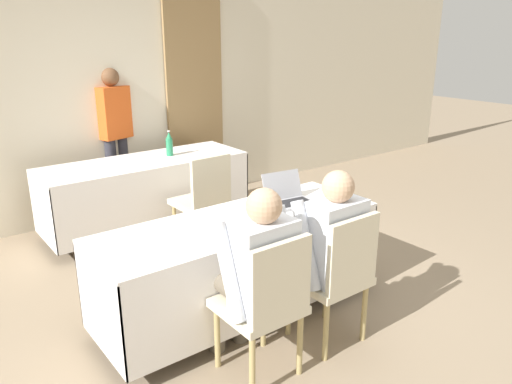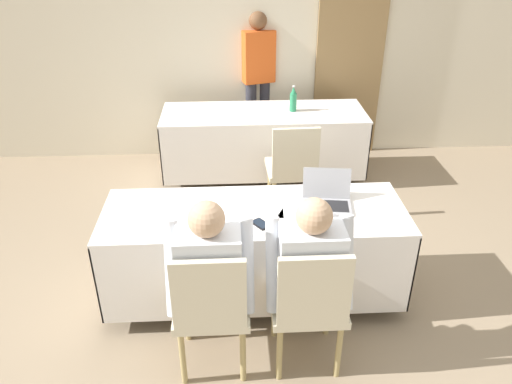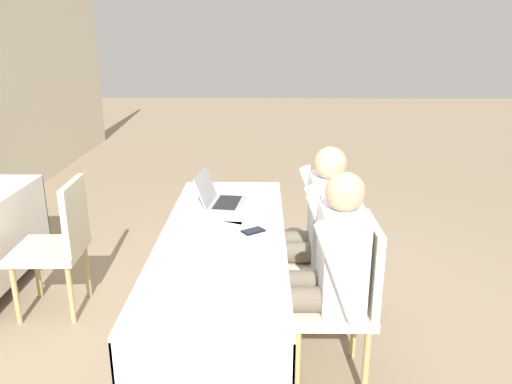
{
  "view_description": "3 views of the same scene",
  "coord_description": "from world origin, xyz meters",
  "px_view_note": "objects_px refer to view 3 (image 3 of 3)",
  "views": [
    {
      "loc": [
        -1.84,
        -2.6,
        1.98
      ],
      "look_at": [
        0.0,
        -0.19,
        0.98
      ],
      "focal_mm": 35.0,
      "sensor_mm": 36.0,
      "label": 1
    },
    {
      "loc": [
        -0.14,
        -2.85,
        2.47
      ],
      "look_at": [
        0.0,
        -0.19,
        0.98
      ],
      "focal_mm": 35.0,
      "sensor_mm": 36.0,
      "label": 2
    },
    {
      "loc": [
        -2.62,
        -0.22,
        1.82
      ],
      "look_at": [
        0.0,
        -0.19,
        0.98
      ],
      "focal_mm": 35.0,
      "sensor_mm": 36.0,
      "label": 3
    }
  ],
  "objects_px": {
    "cell_phone": "(253,231)",
    "person_white_shirt": "(315,226)",
    "chair_near_right": "(330,250)",
    "person_checkered_shirt": "(326,267)",
    "chair_near_left": "(344,294)",
    "laptop": "(221,199)",
    "chair_far_spare": "(59,241)"
  },
  "relations": [
    {
      "from": "cell_phone",
      "to": "chair_near_left",
      "type": "distance_m",
      "value": 0.62
    },
    {
      "from": "laptop",
      "to": "chair_far_spare",
      "type": "relative_size",
      "value": 0.4
    },
    {
      "from": "chair_near_left",
      "to": "person_white_shirt",
      "type": "xyz_separation_m",
      "value": [
        0.57,
        0.1,
        0.16
      ]
    },
    {
      "from": "chair_near_left",
      "to": "chair_far_spare",
      "type": "xyz_separation_m",
      "value": [
        0.68,
        1.78,
        0.0
      ]
    },
    {
      "from": "laptop",
      "to": "chair_near_right",
      "type": "height_order",
      "value": "laptop"
    },
    {
      "from": "cell_phone",
      "to": "person_white_shirt",
      "type": "relative_size",
      "value": 0.13
    },
    {
      "from": "chair_near_right",
      "to": "person_checkered_shirt",
      "type": "relative_size",
      "value": 0.78
    },
    {
      "from": "cell_phone",
      "to": "chair_far_spare",
      "type": "xyz_separation_m",
      "value": [
        0.37,
        1.29,
        -0.23
      ]
    },
    {
      "from": "chair_near_right",
      "to": "cell_phone",
      "type": "bearing_deg",
      "value": -62.55
    },
    {
      "from": "chair_near_left",
      "to": "chair_far_spare",
      "type": "relative_size",
      "value": 1.0
    },
    {
      "from": "person_checkered_shirt",
      "to": "chair_near_right",
      "type": "bearing_deg",
      "value": 169.64
    },
    {
      "from": "chair_near_right",
      "to": "person_checkered_shirt",
      "type": "height_order",
      "value": "person_checkered_shirt"
    },
    {
      "from": "chair_near_right",
      "to": "chair_far_spare",
      "type": "relative_size",
      "value": 1.0
    },
    {
      "from": "chair_far_spare",
      "to": "person_checkered_shirt",
      "type": "bearing_deg",
      "value": 65.67
    },
    {
      "from": "cell_phone",
      "to": "person_checkered_shirt",
      "type": "bearing_deg",
      "value": -165.08
    },
    {
      "from": "chair_near_right",
      "to": "person_checkered_shirt",
      "type": "distance_m",
      "value": 0.6
    },
    {
      "from": "chair_far_spare",
      "to": "chair_near_right",
      "type": "bearing_deg",
      "value": 84.15
    },
    {
      "from": "cell_phone",
      "to": "person_checkered_shirt",
      "type": "xyz_separation_m",
      "value": [
        -0.31,
        -0.38,
        -0.07
      ]
    },
    {
      "from": "person_checkered_shirt",
      "to": "laptop",
      "type": "bearing_deg",
      "value": -142.16
    },
    {
      "from": "person_checkered_shirt",
      "to": "person_white_shirt",
      "type": "height_order",
      "value": "same"
    },
    {
      "from": "chair_near_left",
      "to": "chair_near_right",
      "type": "bearing_deg",
      "value": -180.0
    },
    {
      "from": "person_white_shirt",
      "to": "chair_near_right",
      "type": "bearing_deg",
      "value": 90.0
    },
    {
      "from": "laptop",
      "to": "person_white_shirt",
      "type": "distance_m",
      "value": 0.65
    },
    {
      "from": "cell_phone",
      "to": "chair_far_spare",
      "type": "height_order",
      "value": "chair_far_spare"
    },
    {
      "from": "chair_far_spare",
      "to": "person_white_shirt",
      "type": "bearing_deg",
      "value": 83.92
    },
    {
      "from": "cell_phone",
      "to": "person_white_shirt",
      "type": "height_order",
      "value": "person_white_shirt"
    },
    {
      "from": "cell_phone",
      "to": "chair_far_spare",
      "type": "relative_size",
      "value": 0.16
    },
    {
      "from": "laptop",
      "to": "chair_near_left",
      "type": "bearing_deg",
      "value": -130.36
    },
    {
      "from": "laptop",
      "to": "person_checkered_shirt",
      "type": "distance_m",
      "value": 0.99
    },
    {
      "from": "laptop",
      "to": "chair_near_right",
      "type": "bearing_deg",
      "value": -99.21
    },
    {
      "from": "chair_near_right",
      "to": "person_white_shirt",
      "type": "distance_m",
      "value": 0.19
    },
    {
      "from": "chair_near_right",
      "to": "person_white_shirt",
      "type": "height_order",
      "value": "person_white_shirt"
    }
  ]
}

